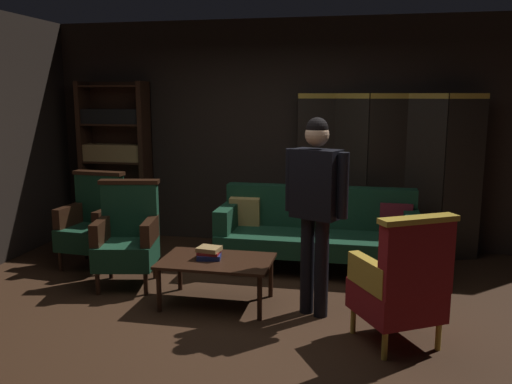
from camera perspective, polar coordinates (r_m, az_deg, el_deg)
ground_plane at (r=4.68m, az=-2.01°, el=-13.28°), size 10.00×10.00×0.00m
back_wall at (r=6.71m, az=2.83°, el=6.28°), size 7.20×0.10×2.80m
folding_screen at (r=6.38m, az=13.86°, el=2.03°), size 2.13×0.32×1.90m
bookshelf at (r=7.15m, az=-14.84°, el=3.54°), size 0.90×0.32×2.05m
velvet_couch at (r=5.82m, az=6.62°, el=-3.90°), size 2.12×0.78×0.88m
coffee_table at (r=4.84m, az=-4.26°, el=-7.78°), size 1.00×0.64×0.42m
armchair_gilt_accent at (r=4.16m, az=15.41°, el=-9.49°), size 0.79×0.79×1.04m
armchair_wing_left at (r=6.15m, az=-17.14°, el=-3.14°), size 0.63×0.62×1.04m
armchair_wing_right at (r=5.44m, az=-13.66°, el=-4.71°), size 0.68×0.68×1.04m
standing_figure at (r=4.47m, az=6.45°, el=-0.71°), size 0.54×0.36×1.70m
book_navy_cloth at (r=4.85m, az=-5.06°, el=-6.89°), size 0.24×0.22×0.04m
book_red_leather at (r=4.84m, az=-5.07°, el=-6.50°), size 0.20×0.18×0.03m
book_tan_leather at (r=4.83m, az=-5.07°, el=-6.13°), size 0.22×0.19×0.04m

